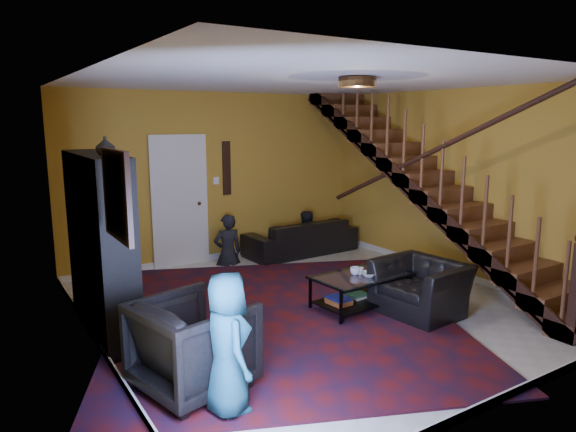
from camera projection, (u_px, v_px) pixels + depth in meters
name	position (u px, v px, depth m)	size (l,w,h in m)	color
floor	(311.00, 306.00, 6.57)	(5.50, 5.50, 0.00)	beige
room	(175.00, 292.00, 6.96)	(5.50, 5.50, 5.50)	#AC8826
staircase	(432.00, 187.00, 7.43)	(0.95, 5.02, 3.18)	brown
bookshelf	(101.00, 248.00, 5.62)	(0.35, 1.80, 2.00)	black
door	(180.00, 203.00, 8.27)	(0.82, 0.05, 2.05)	silver
framed_picture	(117.00, 195.00, 4.15)	(0.04, 0.74, 0.74)	maroon
wall_hanging	(227.00, 168.00, 8.63)	(0.14, 0.03, 0.90)	black
ceiling_fixture	(357.00, 82.00, 5.40)	(0.40, 0.40, 0.10)	#3F2814
rug	(281.00, 316.00, 6.21)	(3.91, 4.47, 0.02)	#4D0D0D
sofa	(301.00, 237.00, 9.14)	(2.04, 0.80, 0.59)	black
armchair_left	(193.00, 345.00, 4.48)	(0.88, 0.91, 0.83)	black
armchair_right	(420.00, 288.00, 6.27)	(1.01, 0.88, 0.65)	black
person_adult_a	(228.00, 253.00, 8.46)	(0.47, 0.31, 1.29)	black
person_adult_b	(305.00, 243.00, 9.28)	(0.58, 0.45, 1.19)	black
person_child	(227.00, 343.00, 4.10)	(0.58, 0.37, 1.18)	navy
coffee_table	(360.00, 289.00, 6.44)	(1.21, 0.76, 0.44)	black
cup_a	(355.00, 271.00, 6.41)	(0.12, 0.12, 0.10)	#999999
cup_b	(360.00, 271.00, 6.42)	(0.09, 0.09, 0.09)	#999999
bowl	(369.00, 274.00, 6.34)	(0.21, 0.21, 0.05)	#999999
vase	(105.00, 146.00, 5.00)	(0.18, 0.18, 0.19)	#999999
popcorn_bucket	(208.00, 365.00, 4.77)	(0.15, 0.15, 0.18)	red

